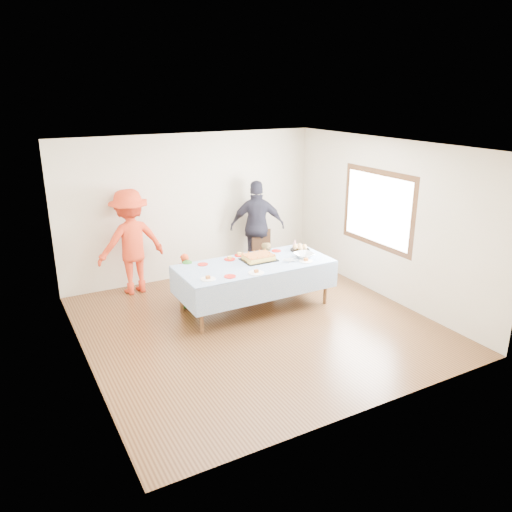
{
  "coord_description": "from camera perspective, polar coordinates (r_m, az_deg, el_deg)",
  "views": [
    {
      "loc": [
        -3.34,
        -6.1,
        3.45
      ],
      "look_at": [
        0.17,
        0.3,
        1.0
      ],
      "focal_mm": 35.0,
      "sensor_mm": 36.0,
      "label": 1
    }
  ],
  "objects": [
    {
      "name": "room_walls",
      "position": [
        7.18,
        0.36,
        5.08
      ],
      "size": [
        5.04,
        5.04,
        2.72
      ],
      "color": "beige",
      "rests_on": "ground"
    },
    {
      "name": "toddler_mid",
      "position": [
        8.26,
        -7.75,
        -3.2
      ],
      "size": [
        0.45,
        0.35,
        0.82
      ],
      "primitive_type": "imported",
      "rotation": [
        0.0,
        0.0,
        2.9
      ],
      "color": "#2B6822",
      "rests_on": "ground"
    },
    {
      "name": "dining_chair",
      "position": [
        9.66,
        0.78,
        0.7
      ],
      "size": [
        0.44,
        0.44,
        0.86
      ],
      "rotation": [
        0.0,
        0.0,
        -0.19
      ],
      "color": "black",
      "rests_on": "ground"
    },
    {
      "name": "toddler_right",
      "position": [
        8.82,
        1.02,
        -1.28
      ],
      "size": [
        0.44,
        0.35,
        0.91
      ],
      "primitive_type": "imported",
      "rotation": [
        0.0,
        0.0,
        3.14
      ],
      "color": "tan",
      "rests_on": "ground"
    },
    {
      "name": "rolls_tray",
      "position": [
        8.69,
        5.05,
        0.91
      ],
      "size": [
        0.34,
        0.34,
        0.1
      ],
      "color": "black",
      "rests_on": "party_table"
    },
    {
      "name": "ground",
      "position": [
        7.76,
        -0.01,
        -7.79
      ],
      "size": [
        5.0,
        5.0,
        0.0
      ],
      "primitive_type": "plane",
      "color": "#432613",
      "rests_on": "ground"
    },
    {
      "name": "plate_red_far_d",
      "position": [
        8.63,
        2.35,
        0.59
      ],
      "size": [
        0.17,
        0.17,
        0.01
      ],
      "primitive_type": "cylinder",
      "color": "red",
      "rests_on": "party_table"
    },
    {
      "name": "plate_red_far_a",
      "position": [
        8.01,
        -6.11,
        -0.95
      ],
      "size": [
        0.17,
        0.17,
        0.01
      ],
      "primitive_type": "cylinder",
      "color": "red",
      "rests_on": "party_table"
    },
    {
      "name": "adult_left",
      "position": [
        8.92,
        -14.09,
        1.57
      ],
      "size": [
        1.26,
        0.81,
        1.85
      ],
      "primitive_type": "imported",
      "rotation": [
        0.0,
        0.0,
        3.25
      ],
      "color": "red",
      "rests_on": "ground"
    },
    {
      "name": "toddler_left",
      "position": [
        8.53,
        -8.09,
        -2.41
      ],
      "size": [
        0.36,
        0.31,
        0.84
      ],
      "primitive_type": "imported",
      "rotation": [
        0.0,
        0.0,
        2.72
      ],
      "color": "#E3441C",
      "rests_on": "ground"
    },
    {
      "name": "plate_white_mid",
      "position": [
        7.6,
        0.03,
        -1.93
      ],
      "size": [
        0.24,
        0.24,
        0.01
      ],
      "primitive_type": "cylinder",
      "color": "white",
      "rests_on": "party_table"
    },
    {
      "name": "plate_white_right",
      "position": [
        8.15,
        5.73,
        -0.58
      ],
      "size": [
        0.22,
        0.22,
        0.01
      ],
      "primitive_type": "cylinder",
      "color": "white",
      "rests_on": "party_table"
    },
    {
      "name": "fork_pile",
      "position": [
        8.11,
        3.95,
        -0.42
      ],
      "size": [
        0.24,
        0.18,
        0.07
      ],
      "primitive_type": null,
      "color": "white",
      "rests_on": "party_table"
    },
    {
      "name": "punch_bowl",
      "position": [
        8.32,
        5.49,
        0.08
      ],
      "size": [
        0.32,
        0.32,
        0.08
      ],
      "primitive_type": "imported",
      "color": "silver",
      "rests_on": "party_table"
    },
    {
      "name": "party_table",
      "position": [
        8.05,
        -0.15,
        -1.2
      ],
      "size": [
        2.5,
        1.1,
        0.78
      ],
      "color": "brown",
      "rests_on": "ground"
    },
    {
      "name": "plate_red_far_b",
      "position": [
        8.21,
        -3.03,
        -0.37
      ],
      "size": [
        0.19,
        0.19,
        0.01
      ],
      "primitive_type": "cylinder",
      "color": "red",
      "rests_on": "party_table"
    },
    {
      "name": "adult_right",
      "position": [
        9.73,
        0.16,
        3.39
      ],
      "size": [
        1.14,
        0.84,
        1.8
      ],
      "primitive_type": "imported",
      "rotation": [
        0.0,
        0.0,
        2.71
      ],
      "color": "#252533",
      "rests_on": "ground"
    },
    {
      "name": "plate_white_left",
      "position": [
        7.39,
        -5.51,
        -2.63
      ],
      "size": [
        0.22,
        0.22,
        0.01
      ],
      "primitive_type": "cylinder",
      "color": "white",
      "rests_on": "party_table"
    },
    {
      "name": "plate_red_far_c",
      "position": [
        8.39,
        -1.92,
        0.07
      ],
      "size": [
        0.16,
        0.16,
        0.01
      ],
      "primitive_type": "cylinder",
      "color": "red",
      "rests_on": "party_table"
    },
    {
      "name": "birthday_cake",
      "position": [
        8.16,
        0.3,
        -0.18
      ],
      "size": [
        0.54,
        0.42,
        0.1
      ],
      "color": "black",
      "rests_on": "party_table"
    },
    {
      "name": "party_hat",
      "position": [
        8.86,
        4.45,
        1.51
      ],
      "size": [
        0.09,
        0.09,
        0.15
      ],
      "primitive_type": "cone",
      "color": "white",
      "rests_on": "party_table"
    },
    {
      "name": "plate_red_near",
      "position": [
        7.47,
        -2.99,
        -2.34
      ],
      "size": [
        0.18,
        0.18,
        0.01
      ],
      "primitive_type": "cylinder",
      "color": "red",
      "rests_on": "party_table"
    }
  ]
}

